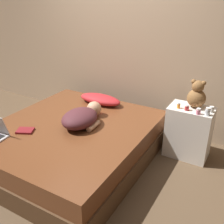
{
  "coord_description": "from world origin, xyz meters",
  "views": [
    {
      "loc": [
        1.82,
        -2.16,
        1.94
      ],
      "look_at": [
        0.43,
        0.25,
        0.65
      ],
      "focal_mm": 42.0,
      "sensor_mm": 36.0,
      "label": 1
    }
  ],
  "objects_px": {
    "bottle_white": "(211,109)",
    "book": "(25,131)",
    "bottle_pink": "(198,111)",
    "bottle_orange": "(179,106)",
    "bottle_red": "(187,108)",
    "teddy_bear": "(197,95)",
    "bottle_clear": "(208,112)",
    "person_lying": "(82,117)",
    "pillow": "(100,99)"
  },
  "relations": [
    {
      "from": "bottle_clear",
      "to": "bottle_white",
      "type": "bearing_deg",
      "value": 80.06
    },
    {
      "from": "book",
      "to": "bottle_red",
      "type": "bearing_deg",
      "value": 34.99
    },
    {
      "from": "bottle_pink",
      "to": "bottle_orange",
      "type": "xyz_separation_m",
      "value": [
        -0.25,
        0.05,
        -0.0
      ]
    },
    {
      "from": "bottle_orange",
      "to": "bottle_white",
      "type": "xyz_separation_m",
      "value": [
        0.36,
        0.08,
        -0.0
      ]
    },
    {
      "from": "bottle_red",
      "to": "bottle_white",
      "type": "xyz_separation_m",
      "value": [
        0.26,
        0.09,
        0.0
      ]
    },
    {
      "from": "bottle_red",
      "to": "bottle_clear",
      "type": "xyz_separation_m",
      "value": [
        0.24,
        -0.02,
        0.01
      ]
    },
    {
      "from": "book",
      "to": "bottle_orange",
      "type": "bearing_deg",
      "value": 37.07
    },
    {
      "from": "bottle_orange",
      "to": "bottle_red",
      "type": "bearing_deg",
      "value": -5.13
    },
    {
      "from": "person_lying",
      "to": "bottle_orange",
      "type": "bearing_deg",
      "value": 29.62
    },
    {
      "from": "bottle_red",
      "to": "book",
      "type": "distance_m",
      "value": 1.9
    },
    {
      "from": "pillow",
      "to": "bottle_pink",
      "type": "distance_m",
      "value": 1.4
    },
    {
      "from": "bottle_white",
      "to": "pillow",
      "type": "bearing_deg",
      "value": -178.41
    },
    {
      "from": "bottle_red",
      "to": "person_lying",
      "type": "bearing_deg",
      "value": -150.7
    },
    {
      "from": "person_lying",
      "to": "bottle_red",
      "type": "bearing_deg",
      "value": 26.76
    },
    {
      "from": "pillow",
      "to": "bottle_white",
      "type": "bearing_deg",
      "value": 1.59
    },
    {
      "from": "book",
      "to": "bottle_pink",
      "type": "bearing_deg",
      "value": 31.56
    },
    {
      "from": "bottle_clear",
      "to": "bottle_orange",
      "type": "relative_size",
      "value": 1.33
    },
    {
      "from": "bottle_orange",
      "to": "bottle_white",
      "type": "bearing_deg",
      "value": 12.55
    },
    {
      "from": "bottle_red",
      "to": "bottle_pink",
      "type": "bearing_deg",
      "value": -17.15
    },
    {
      "from": "person_lying",
      "to": "bottle_red",
      "type": "xyz_separation_m",
      "value": [
        1.08,
        0.61,
        0.13
      ]
    },
    {
      "from": "person_lying",
      "to": "book",
      "type": "height_order",
      "value": "person_lying"
    },
    {
      "from": "pillow",
      "to": "book",
      "type": "distance_m",
      "value": 1.17
    },
    {
      "from": "person_lying",
      "to": "bottle_pink",
      "type": "height_order",
      "value": "bottle_pink"
    },
    {
      "from": "person_lying",
      "to": "pillow",
      "type": "bearing_deg",
      "value": 101.27
    },
    {
      "from": "book",
      "to": "person_lying",
      "type": "bearing_deg",
      "value": 45.58
    },
    {
      "from": "teddy_bear",
      "to": "bottle_orange",
      "type": "distance_m",
      "value": 0.25
    },
    {
      "from": "pillow",
      "to": "teddy_bear",
      "type": "distance_m",
      "value": 1.34
    },
    {
      "from": "bottle_pink",
      "to": "teddy_bear",
      "type": "bearing_deg",
      "value": 112.39
    },
    {
      "from": "pillow",
      "to": "teddy_bear",
      "type": "height_order",
      "value": "teddy_bear"
    },
    {
      "from": "book",
      "to": "bottle_clear",
      "type": "bearing_deg",
      "value": 30.65
    },
    {
      "from": "bottle_clear",
      "to": "bottle_white",
      "type": "height_order",
      "value": "bottle_clear"
    },
    {
      "from": "bottle_red",
      "to": "bottle_pink",
      "type": "xyz_separation_m",
      "value": [
        0.14,
        -0.04,
        0.0
      ]
    },
    {
      "from": "person_lying",
      "to": "bottle_clear",
      "type": "height_order",
      "value": "bottle_clear"
    },
    {
      "from": "pillow",
      "to": "person_lying",
      "type": "relative_size",
      "value": 0.94
    },
    {
      "from": "teddy_bear",
      "to": "bottle_white",
      "type": "bearing_deg",
      "value": -17.27
    },
    {
      "from": "bottle_white",
      "to": "book",
      "type": "distance_m",
      "value": 2.16
    },
    {
      "from": "bottle_red",
      "to": "bottle_clear",
      "type": "distance_m",
      "value": 0.24
    },
    {
      "from": "bottle_red",
      "to": "book",
      "type": "relative_size",
      "value": 0.3
    },
    {
      "from": "person_lying",
      "to": "bottle_red",
      "type": "relative_size",
      "value": 9.98
    },
    {
      "from": "teddy_bear",
      "to": "bottle_pink",
      "type": "xyz_separation_m",
      "value": [
        0.08,
        -0.2,
        -0.11
      ]
    },
    {
      "from": "bottle_white",
      "to": "bottle_pink",
      "type": "bearing_deg",
      "value": -131.16
    },
    {
      "from": "person_lying",
      "to": "bottle_clear",
      "type": "bearing_deg",
      "value": 21.27
    },
    {
      "from": "bottle_white",
      "to": "book",
      "type": "bearing_deg",
      "value": -147.03
    },
    {
      "from": "bottle_red",
      "to": "bottle_orange",
      "type": "xyz_separation_m",
      "value": [
        -0.1,
        0.01,
        0.0
      ]
    },
    {
      "from": "pillow",
      "to": "bottle_pink",
      "type": "xyz_separation_m",
      "value": [
        1.38,
        -0.09,
        0.16
      ]
    },
    {
      "from": "pillow",
      "to": "bottle_white",
      "type": "relative_size",
      "value": 9.27
    },
    {
      "from": "bottle_orange",
      "to": "book",
      "type": "xyz_separation_m",
      "value": [
        -1.44,
        -1.09,
        -0.22
      ]
    },
    {
      "from": "teddy_bear",
      "to": "bottle_white",
      "type": "height_order",
      "value": "teddy_bear"
    },
    {
      "from": "teddy_bear",
      "to": "bottle_orange",
      "type": "height_order",
      "value": "teddy_bear"
    },
    {
      "from": "bottle_clear",
      "to": "book",
      "type": "height_order",
      "value": "bottle_clear"
    }
  ]
}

